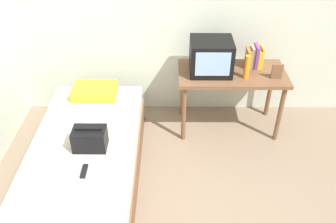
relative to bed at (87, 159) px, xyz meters
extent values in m
cube|color=silver|center=(0.98, 1.27, 1.08)|extent=(5.20, 0.10, 2.60)
cube|color=brown|center=(0.00, 0.00, -0.09)|extent=(1.00, 2.00, 0.27)
cube|color=beige|center=(0.00, 0.00, 0.14)|extent=(0.97, 1.94, 0.19)
cube|color=brown|center=(1.48, 0.82, 0.49)|extent=(1.16, 0.60, 0.04)
cylinder|color=brown|center=(0.96, 0.58, 0.12)|extent=(0.05, 0.05, 0.69)
cylinder|color=brown|center=(2.00, 0.58, 0.12)|extent=(0.05, 0.05, 0.69)
cylinder|color=brown|center=(0.96, 1.06, 0.12)|extent=(0.05, 0.05, 0.69)
cylinder|color=brown|center=(2.00, 1.06, 0.12)|extent=(0.05, 0.05, 0.69)
cube|color=black|center=(1.24, 0.83, 0.69)|extent=(0.44, 0.38, 0.36)
cube|color=#8CB2E0|center=(1.24, 0.64, 0.70)|extent=(0.35, 0.01, 0.26)
cylinder|color=orange|center=(1.60, 0.70, 0.63)|extent=(0.06, 0.06, 0.25)
cube|color=#CC7233|center=(1.66, 0.95, 0.61)|extent=(0.04, 0.17, 0.20)
cube|color=gray|center=(1.70, 0.95, 0.62)|extent=(0.04, 0.13, 0.23)
cube|color=#7A3D89|center=(1.74, 0.95, 0.63)|extent=(0.03, 0.17, 0.25)
cube|color=gold|center=(1.77, 0.95, 0.61)|extent=(0.03, 0.16, 0.20)
cube|color=gold|center=(1.80, 0.95, 0.62)|extent=(0.02, 0.15, 0.23)
cube|color=brown|center=(1.91, 0.69, 0.59)|extent=(0.11, 0.02, 0.16)
cube|color=yellow|center=(-0.02, 0.78, 0.28)|extent=(0.47, 0.33, 0.11)
cube|color=black|center=(0.09, -0.09, 0.33)|extent=(0.30, 0.20, 0.20)
cylinder|color=black|center=(0.09, -0.09, 0.45)|extent=(0.24, 0.02, 0.02)
cube|color=white|center=(-0.18, -0.38, 0.23)|extent=(0.21, 0.29, 0.01)
cube|color=black|center=(0.09, -0.41, 0.24)|extent=(0.04, 0.16, 0.02)
cube|color=#B7B7BC|center=(-0.28, 0.18, 0.24)|extent=(0.04, 0.14, 0.02)
camera|label=1|loc=(0.81, -2.61, 2.44)|focal=38.96mm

